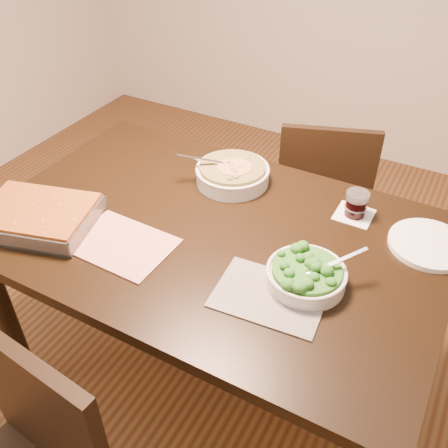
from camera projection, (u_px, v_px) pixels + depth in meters
The scene contains 11 objects.
ground at pixel (214, 375), 1.99m from camera, with size 4.00×4.00×0.00m, color #452313.
table at pixel (212, 252), 1.59m from camera, with size 1.40×0.90×0.75m.
magazine_a at pixel (122, 244), 1.47m from camera, with size 0.29×0.21×0.01m, color #B73B34.
magazine_b at pixel (270, 296), 1.30m from camera, with size 0.28×0.20×0.01m, color #25252D.
coaster at pixel (354, 215), 1.58m from camera, with size 0.11×0.11×0.00m, color white.
stew_bowl at pixel (232, 173), 1.71m from camera, with size 0.26×0.26×0.10m.
broccoli_bowl at pixel (306, 275), 1.33m from camera, with size 0.22×0.22×0.08m.
baking_dish at pixel (37, 216), 1.53m from camera, with size 0.40×0.34×0.06m.
wine_tumbler at pixel (356, 203), 1.55m from camera, with size 0.07×0.07×0.08m.
dinner_plate at pixel (429, 245), 1.46m from camera, with size 0.23×0.23×0.02m, color white.
chair_far at pixel (321, 193), 2.19m from camera, with size 0.49×0.49×0.82m.
Camera 1 is at (0.61, -1.02, 1.71)m, focal length 40.00 mm.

